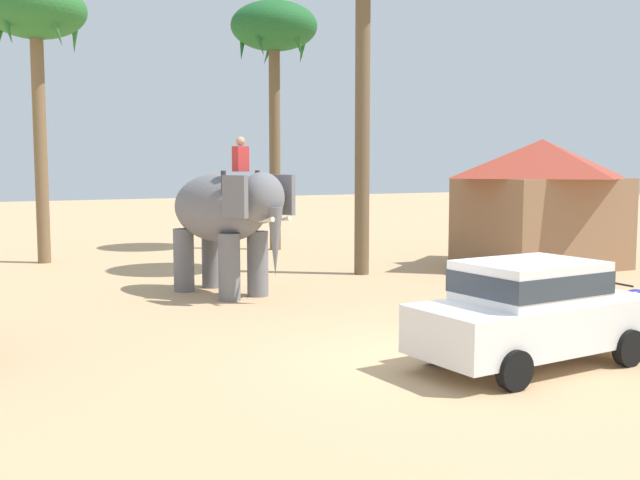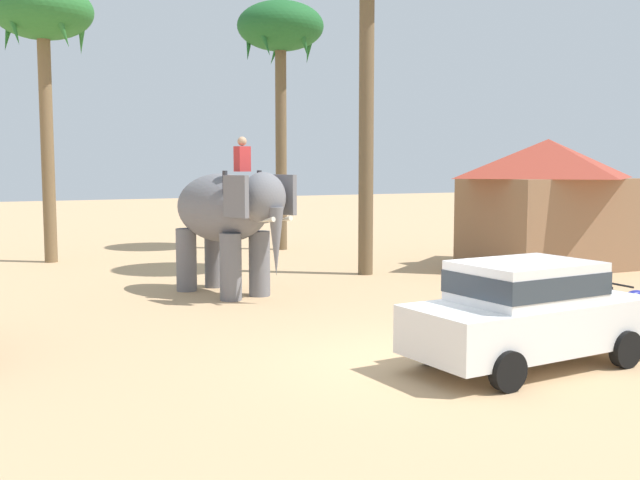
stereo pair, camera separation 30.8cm
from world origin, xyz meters
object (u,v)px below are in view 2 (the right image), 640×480
Objects in this scene: motorcycle_far_in_row at (591,298)px; palm_tree_left_of_road at (43,20)px; roadside_hut at (547,200)px; palm_tree_behind_elephant at (280,35)px; elephant_with_mahout at (228,215)px; car_sedan_foreground at (528,309)px.

motorcycle_far_in_row is 0.20× the size of palm_tree_left_of_road.
palm_tree_left_of_road is at bearing 148.83° from roadside_hut.
motorcycle_far_in_row is 0.20× the size of palm_tree_behind_elephant.
palm_tree_behind_elephant reaches higher than elephant_with_mahout.
palm_tree_behind_elephant reaches higher than car_sedan_foreground.
roadside_hut is (10.54, 0.24, 0.13)m from elephant_with_mahout.
roadside_hut reaches higher than motorcycle_far_in_row.
car_sedan_foreground is 19.08m from palm_tree_left_of_road.
elephant_with_mahout is 2.23× the size of motorcycle_far_in_row.
palm_tree_behind_elephant is 1.77× the size of roadside_hut.
palm_tree_behind_elephant is at bearing 58.85° from elephant_with_mahout.
elephant_with_mahout is at bearing 103.25° from car_sedan_foreground.
elephant_with_mahout is at bearing -121.15° from palm_tree_behind_elephant.
roadside_hut is at bearing 53.37° from motorcycle_far_in_row.
car_sedan_foreground is at bearing -100.50° from palm_tree_behind_elephant.
car_sedan_foreground is 0.46× the size of palm_tree_behind_elephant.
car_sedan_foreground is 12.28m from roadside_hut.
palm_tree_left_of_road is (-8.80, 14.86, 7.35)m from motorcycle_far_in_row.
motorcycle_far_in_row is at bearing -59.35° from palm_tree_left_of_road.
elephant_with_mahout is (-2.00, 8.51, 1.06)m from car_sedan_foreground.
roadside_hut is (4.89, 6.57, 1.66)m from motorcycle_far_in_row.
motorcycle_far_in_row is at bearing -88.12° from palm_tree_behind_elephant.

